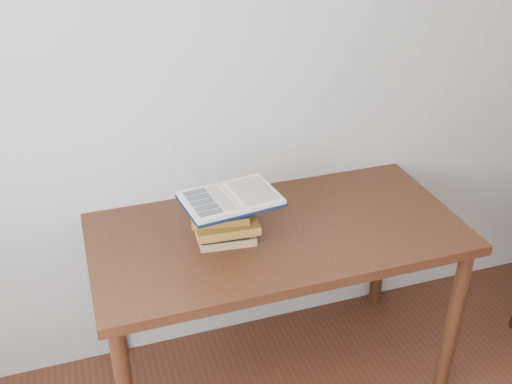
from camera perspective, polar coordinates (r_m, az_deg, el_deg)
name	(u,v)px	position (r m, az deg, el deg)	size (l,w,h in m)	color
desk	(277,249)	(2.47, 2.04, -5.41)	(1.50, 0.75, 0.80)	#4F2413
book_stack	(223,219)	(2.30, -3.13, -2.63)	(0.26, 0.20, 0.19)	tan
open_book	(231,199)	(2.22, -2.41, -0.64)	(0.38, 0.29, 0.03)	black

